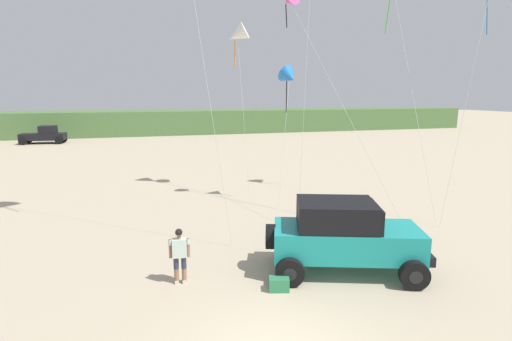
# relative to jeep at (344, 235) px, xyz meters

# --- Properties ---
(dune_ridge) EXTENTS (90.00, 8.48, 3.19)m
(dune_ridge) POSITION_rel_jeep_xyz_m (-0.64, 47.59, 0.39)
(dune_ridge) COLOR #4C703D
(dune_ridge) RESTS_ON ground_plane
(jeep) EXTENTS (5.00, 3.67, 2.26)m
(jeep) POSITION_rel_jeep_xyz_m (0.00, 0.00, 0.00)
(jeep) COLOR teal
(jeep) RESTS_ON ground_plane
(person_watching) EXTENTS (0.62, 0.34, 1.67)m
(person_watching) POSITION_rel_jeep_xyz_m (-4.92, 0.66, -0.26)
(person_watching) COLOR #8C664C
(person_watching) RESTS_ON ground_plane
(cooler_box) EXTENTS (0.64, 0.50, 0.38)m
(cooler_box) POSITION_rel_jeep_xyz_m (-2.31, -0.57, -1.01)
(cooler_box) COLOR #2D7F51
(cooler_box) RESTS_ON ground_plane
(distant_pickup) EXTENTS (4.74, 2.71, 1.98)m
(distant_pickup) POSITION_rel_jeep_xyz_m (-16.08, 39.06, -0.26)
(distant_pickup) COLOR black
(distant_pickup) RESTS_ON ground_plane
(kite_blue_swept) EXTENTS (1.53, 3.69, 9.26)m
(kite_blue_swept) POSITION_rel_jeep_xyz_m (-0.55, 11.27, 7.35)
(kite_blue_swept) COLOR white
(kite_blue_swept) RESTS_ON ground_plane
(kite_orange_streamer) EXTENTS (3.38, 6.31, 10.16)m
(kite_orange_streamer) POSITION_rel_jeep_xyz_m (1.16, 8.00, 8.50)
(kite_orange_streamer) COLOR #E04C93
(kite_orange_streamer) RESTS_ON ground_plane
(kite_green_box) EXTENTS (2.34, 3.71, 6.87)m
(kite_green_box) POSITION_rel_jeep_xyz_m (1.26, 8.12, 5.06)
(kite_green_box) COLOR blue
(kite_green_box) RESTS_ON ground_plane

